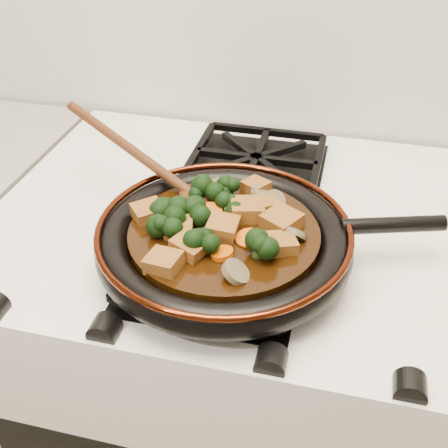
# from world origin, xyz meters

# --- Properties ---
(stove) EXTENTS (0.76, 0.60, 0.90)m
(stove) POSITION_xyz_m (0.00, 1.69, 0.45)
(stove) COLOR white
(stove) RESTS_ON ground
(burner_grate_front) EXTENTS (0.23, 0.23, 0.03)m
(burner_grate_front) POSITION_xyz_m (0.00, 1.55, 0.91)
(burner_grate_front) COLOR black
(burner_grate_front) RESTS_ON stove
(burner_grate_back) EXTENTS (0.23, 0.23, 0.03)m
(burner_grate_back) POSITION_xyz_m (0.00, 1.83, 0.91)
(burner_grate_back) COLOR black
(burner_grate_back) RESTS_ON stove
(skillet) EXTENTS (0.46, 0.34, 0.05)m
(skillet) POSITION_xyz_m (0.01, 1.57, 0.94)
(skillet) COLOR black
(skillet) RESTS_ON burner_grate_front
(braising_sauce) EXTENTS (0.25, 0.25, 0.02)m
(braising_sauce) POSITION_xyz_m (0.01, 1.57, 0.95)
(braising_sauce) COLOR black
(braising_sauce) RESTS_ON skillet
(tofu_cube_0) EXTENTS (0.05, 0.05, 0.02)m
(tofu_cube_0) POSITION_xyz_m (0.09, 1.55, 0.97)
(tofu_cube_0) COLOR brown
(tofu_cube_0) RESTS_ON braising_sauce
(tofu_cube_1) EXTENTS (0.05, 0.05, 0.02)m
(tofu_cube_1) POSITION_xyz_m (-0.10, 1.57, 0.97)
(tofu_cube_1) COLOR brown
(tofu_cube_1) RESTS_ON braising_sauce
(tofu_cube_2) EXTENTS (0.05, 0.05, 0.02)m
(tofu_cube_2) POSITION_xyz_m (0.03, 1.67, 0.97)
(tofu_cube_2) COLOR brown
(tofu_cube_2) RESTS_ON braising_sauce
(tofu_cube_3) EXTENTS (0.06, 0.06, 0.03)m
(tofu_cube_3) POSITION_xyz_m (0.08, 1.59, 0.97)
(tofu_cube_3) COLOR brown
(tofu_cube_3) RESTS_ON braising_sauce
(tofu_cube_4) EXTENTS (0.05, 0.05, 0.02)m
(tofu_cube_4) POSITION_xyz_m (-0.03, 1.64, 0.97)
(tofu_cube_4) COLOR brown
(tofu_cube_4) RESTS_ON braising_sauce
(tofu_cube_5) EXTENTS (0.05, 0.04, 0.02)m
(tofu_cube_5) POSITION_xyz_m (-0.04, 1.48, 0.97)
(tofu_cube_5) COLOR brown
(tofu_cube_5) RESTS_ON braising_sauce
(tofu_cube_6) EXTENTS (0.04, 0.04, 0.03)m
(tofu_cube_6) POSITION_xyz_m (0.01, 1.56, 0.97)
(tofu_cube_6) COLOR brown
(tofu_cube_6) RESTS_ON braising_sauce
(tofu_cube_7) EXTENTS (0.05, 0.04, 0.02)m
(tofu_cube_7) POSITION_xyz_m (-0.05, 1.55, 0.97)
(tofu_cube_7) COLOR brown
(tofu_cube_7) RESTS_ON braising_sauce
(tofu_cube_8) EXTENTS (0.06, 0.06, 0.03)m
(tofu_cube_8) POSITION_xyz_m (0.05, 1.62, 0.97)
(tofu_cube_8) COLOR brown
(tofu_cube_8) RESTS_ON braising_sauce
(tofu_cube_9) EXTENTS (0.05, 0.06, 0.03)m
(tofu_cube_9) POSITION_xyz_m (0.03, 1.61, 0.97)
(tofu_cube_9) COLOR brown
(tofu_cube_9) RESTS_ON braising_sauce
(tofu_cube_10) EXTENTS (0.05, 0.05, 0.03)m
(tofu_cube_10) POSITION_xyz_m (-0.02, 1.51, 0.97)
(tofu_cube_10) COLOR brown
(tofu_cube_10) RESTS_ON braising_sauce
(broccoli_floret_0) EXTENTS (0.07, 0.07, 0.06)m
(broccoli_floret_0) POSITION_xyz_m (-0.07, 1.57, 0.97)
(broccoli_floret_0) COLOR black
(broccoli_floret_0) RESTS_ON braising_sauce
(broccoli_floret_1) EXTENTS (0.07, 0.08, 0.06)m
(broccoli_floret_1) POSITION_xyz_m (-0.00, 1.52, 0.97)
(broccoli_floret_1) COLOR black
(broccoli_floret_1) RESTS_ON braising_sauce
(broccoli_floret_2) EXTENTS (0.06, 0.07, 0.07)m
(broccoli_floret_2) POSITION_xyz_m (-0.03, 1.63, 0.97)
(broccoli_floret_2) COLOR black
(broccoli_floret_2) RESTS_ON braising_sauce
(broccoli_floret_3) EXTENTS (0.07, 0.08, 0.05)m
(broccoli_floret_3) POSITION_xyz_m (0.00, 1.60, 0.97)
(broccoli_floret_3) COLOR black
(broccoli_floret_3) RESTS_ON braising_sauce
(broccoli_floret_4) EXTENTS (0.06, 0.07, 0.06)m
(broccoli_floret_4) POSITION_xyz_m (-0.01, 1.64, 0.97)
(broccoli_floret_4) COLOR black
(broccoli_floret_4) RESTS_ON braising_sauce
(broccoli_floret_5) EXTENTS (0.07, 0.07, 0.07)m
(broccoli_floret_5) POSITION_xyz_m (0.06, 1.52, 0.97)
(broccoli_floret_5) COLOR black
(broccoli_floret_5) RESTS_ON braising_sauce
(broccoli_floret_6) EXTENTS (0.08, 0.08, 0.06)m
(broccoli_floret_6) POSITION_xyz_m (-0.04, 1.58, 0.97)
(broccoli_floret_6) COLOR black
(broccoli_floret_6) RESTS_ON braising_sauce
(broccoli_floret_7) EXTENTS (0.08, 0.08, 0.08)m
(broccoli_floret_7) POSITION_xyz_m (-0.06, 1.54, 0.97)
(broccoli_floret_7) COLOR black
(broccoli_floret_7) RESTS_ON braising_sauce
(carrot_coin_0) EXTENTS (0.03, 0.03, 0.02)m
(carrot_coin_0) POSITION_xyz_m (0.01, 1.60, 0.96)
(carrot_coin_0) COLOR #C84E05
(carrot_coin_0) RESTS_ON braising_sauce
(carrot_coin_1) EXTENTS (0.03, 0.03, 0.01)m
(carrot_coin_1) POSITION_xyz_m (0.02, 1.51, 0.96)
(carrot_coin_1) COLOR #C84E05
(carrot_coin_1) RESTS_ON braising_sauce
(carrot_coin_2) EXTENTS (0.03, 0.03, 0.02)m
(carrot_coin_2) POSITION_xyz_m (-0.02, 1.60, 0.96)
(carrot_coin_2) COLOR #C84E05
(carrot_coin_2) RESTS_ON braising_sauce
(carrot_coin_3) EXTENTS (0.03, 0.03, 0.02)m
(carrot_coin_3) POSITION_xyz_m (0.04, 1.55, 0.96)
(carrot_coin_3) COLOR #C84E05
(carrot_coin_3) RESTS_ON braising_sauce
(mushroom_slice_0) EXTENTS (0.04, 0.04, 0.03)m
(mushroom_slice_0) POSITION_xyz_m (0.04, 1.65, 0.97)
(mushroom_slice_0) COLOR brown
(mushroom_slice_0) RESTS_ON braising_sauce
(mushroom_slice_1) EXTENTS (0.04, 0.03, 0.03)m
(mushroom_slice_1) POSITION_xyz_m (0.10, 1.57, 0.97)
(mushroom_slice_1) COLOR brown
(mushroom_slice_1) RESTS_ON braising_sauce
(mushroom_slice_2) EXTENTS (0.04, 0.04, 0.03)m
(mushroom_slice_2) POSITION_xyz_m (-0.02, 1.65, 0.97)
(mushroom_slice_2) COLOR brown
(mushroom_slice_2) RESTS_ON braising_sauce
(mushroom_slice_3) EXTENTS (0.04, 0.04, 0.03)m
(mushroom_slice_3) POSITION_xyz_m (0.04, 1.48, 0.97)
(mushroom_slice_3) COLOR brown
(mushroom_slice_3) RESTS_ON braising_sauce
(mushroom_slice_4) EXTENTS (0.04, 0.04, 0.03)m
(mushroom_slice_4) POSITION_xyz_m (0.06, 1.64, 0.97)
(mushroom_slice_4) COLOR brown
(mushroom_slice_4) RESTS_ON braising_sauce
(wooden_spoon) EXTENTS (0.17, 0.10, 0.28)m
(wooden_spoon) POSITION_xyz_m (-0.12, 1.66, 0.98)
(wooden_spoon) COLOR #48240F
(wooden_spoon) RESTS_ON braising_sauce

